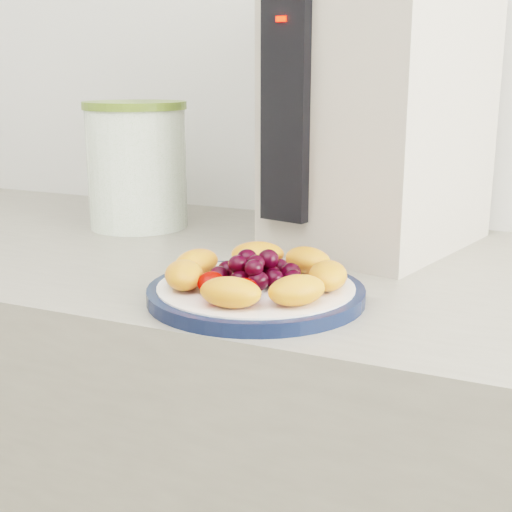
% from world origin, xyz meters
% --- Properties ---
extents(plate_rim, '(0.24, 0.24, 0.01)m').
position_xyz_m(plate_rim, '(0.08, 1.02, 0.91)').
color(plate_rim, '#101B3A').
rests_on(plate_rim, counter).
extents(plate_face, '(0.22, 0.22, 0.02)m').
position_xyz_m(plate_face, '(0.08, 1.02, 0.91)').
color(plate_face, white).
rests_on(plate_face, counter).
extents(canister, '(0.16, 0.16, 0.19)m').
position_xyz_m(canister, '(-0.25, 1.29, 0.99)').
color(canister, '#3A6E1A').
rests_on(canister, counter).
extents(canister_lid, '(0.17, 0.17, 0.01)m').
position_xyz_m(canister_lid, '(-0.25, 1.29, 1.09)').
color(canister_lid, olive).
rests_on(canister_lid, canister).
extents(appliance_body, '(0.28, 0.35, 0.38)m').
position_xyz_m(appliance_body, '(0.14, 1.34, 1.09)').
color(appliance_body, '#B7AC9C').
rests_on(appliance_body, counter).
extents(appliance_panel, '(0.07, 0.04, 0.28)m').
position_xyz_m(appliance_panel, '(0.05, 1.19, 1.10)').
color(appliance_panel, black).
rests_on(appliance_panel, appliance_body).
extents(appliance_led, '(0.01, 0.01, 0.01)m').
position_xyz_m(appliance_led, '(0.05, 1.18, 1.20)').
color(appliance_led, '#FF0C05').
rests_on(appliance_led, appliance_panel).
extents(fruit_plate, '(0.20, 0.20, 0.04)m').
position_xyz_m(fruit_plate, '(0.08, 1.02, 0.93)').
color(fruit_plate, orange).
rests_on(fruit_plate, plate_face).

